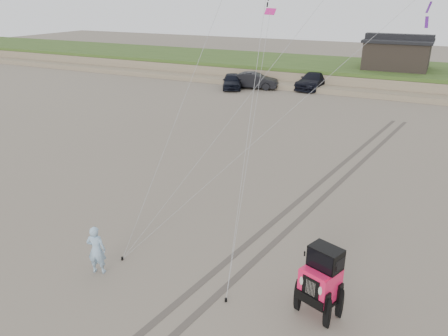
{
  "coord_description": "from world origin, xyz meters",
  "views": [
    {
      "loc": [
        6.25,
        -10.64,
        8.65
      ],
      "look_at": [
        -0.48,
        3.0,
        2.6
      ],
      "focal_mm": 35.0,
      "sensor_mm": 36.0,
      "label": 1
    }
  ],
  "objects": [
    {
      "name": "cabin",
      "position": [
        2.0,
        37.0,
        3.24
      ],
      "size": [
        6.4,
        5.4,
        3.35
      ],
      "color": "black",
      "rests_on": "dune_ridge"
    },
    {
      "name": "stake_aux",
      "position": [
        1.53,
        -0.95,
        0.06
      ],
      "size": [
        0.08,
        0.08,
        0.12
      ],
      "primitive_type": "cylinder",
      "color": "black",
      "rests_on": "ground"
    },
    {
      "name": "truck_b",
      "position": [
        -10.19,
        29.32,
        0.78
      ],
      "size": [
        4.98,
        2.56,
        1.56
      ],
      "primitive_type": "imported",
      "rotation": [
        0.0,
        0.0,
        1.77
      ],
      "color": "black",
      "rests_on": "ground"
    },
    {
      "name": "stake_main",
      "position": [
        -2.71,
        -0.55,
        0.06
      ],
      "size": [
        0.08,
        0.08,
        0.12
      ],
      "primitive_type": "cylinder",
      "color": "black",
      "rests_on": "ground"
    },
    {
      "name": "ground",
      "position": [
        0.0,
        0.0,
        0.0
      ],
      "size": [
        160.0,
        160.0,
        0.0
      ],
      "primitive_type": "plane",
      "color": "#6B6054",
      "rests_on": "ground"
    },
    {
      "name": "truck_c",
      "position": [
        -4.85,
        31.89,
        0.81
      ],
      "size": [
        2.89,
        5.82,
        1.62
      ],
      "primitive_type": "imported",
      "rotation": [
        0.0,
        0.0,
        -0.11
      ],
      "color": "black",
      "rests_on": "ground"
    },
    {
      "name": "jeep",
      "position": [
        4.15,
        -0.24,
        0.86
      ],
      "size": [
        3.47,
        5.03,
        1.72
      ],
      "primitive_type": null,
      "rotation": [
        0.0,
        0.0,
        -0.35
      ],
      "color": "#FF1B54",
      "rests_on": "ground"
    },
    {
      "name": "truck_a",
      "position": [
        -12.14,
        28.38,
        0.74
      ],
      "size": [
        3.37,
        4.65,
        1.47
      ],
      "primitive_type": "imported",
      "rotation": [
        0.0,
        0.0,
        0.43
      ],
      "color": "black",
      "rests_on": "ground"
    },
    {
      "name": "tire_tracks",
      "position": [
        2.0,
        8.0,
        0.0
      ],
      "size": [
        5.22,
        29.74,
        0.01
      ],
      "color": "#4C443D",
      "rests_on": "ground"
    },
    {
      "name": "dune_ridge",
      "position": [
        0.0,
        37.5,
        0.82
      ],
      "size": [
        160.0,
        14.25,
        1.73
      ],
      "color": "#7A6B54",
      "rests_on": "ground"
    },
    {
      "name": "man",
      "position": [
        -2.96,
        -1.46,
        0.86
      ],
      "size": [
        0.73,
        0.6,
        1.72
      ],
      "primitive_type": "imported",
      "rotation": [
        0.0,
        0.0,
        3.48
      ],
      "color": "#86B3D0",
      "rests_on": "ground"
    }
  ]
}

